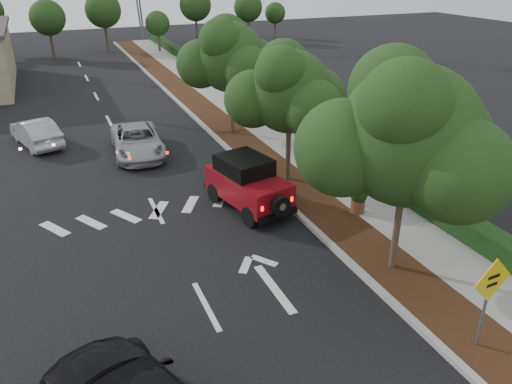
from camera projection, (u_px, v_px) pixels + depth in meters
ground at (206, 306)px, 13.28m from camera, size 120.00×120.00×0.00m
curb at (221, 142)px, 24.86m from camera, size 0.20×70.00×0.15m
planting_strip at (239, 139)px, 25.22m from camera, size 1.80×70.00×0.12m
sidewalk at (273, 135)px, 25.89m from camera, size 2.00×70.00×0.12m
hedge at (298, 125)px, 26.24m from camera, size 0.80×70.00×0.80m
transmission_tower at (126, 41)px, 55.37m from camera, size 7.00×4.00×28.00m
street_tree_near at (391, 269)px, 14.84m from camera, size 3.80×3.80×5.92m
street_tree_mid at (287, 181)px, 20.67m from camera, size 3.20×3.20×5.32m
street_tree_far at (232, 135)px, 26.08m from camera, size 3.40×3.40×5.62m
red_jeep at (246, 182)px, 18.17m from camera, size 2.36×3.93×1.93m
silver_suv_ahead at (137, 141)px, 23.24m from camera, size 2.52×4.87×1.31m
silver_sedan_oncoming at (36, 132)px, 24.36m from camera, size 2.51×4.26×1.33m
speed_hump_sign at (489, 291)px, 11.12m from camera, size 1.13×0.12×2.40m
terracotta_planter at (359, 196)px, 17.66m from camera, size 0.62×0.62×1.09m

